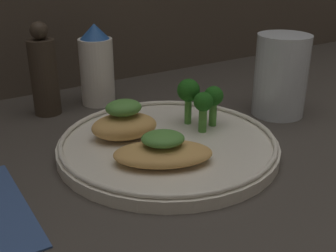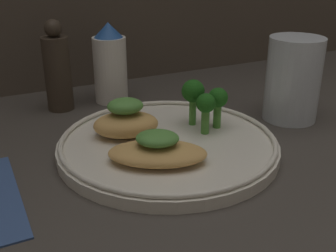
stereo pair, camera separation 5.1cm
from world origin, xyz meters
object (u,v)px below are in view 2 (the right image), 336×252
object	(u,v)px
broccoli_bunch	(204,99)
pepper_grinder	(57,70)
sauce_bottle	(107,65)
plate	(168,144)
drinking_glass	(293,79)

from	to	relation	value
broccoli_bunch	pepper_grinder	world-z (taller)	pepper_grinder
broccoli_bunch	pepper_grinder	bearing A→B (deg)	126.89
sauce_bottle	plate	bearing A→B (deg)	-88.73
pepper_grinder	drinking_glass	world-z (taller)	pepper_grinder
sauce_bottle	pepper_grinder	size ratio (longest dim) A/B	0.92
plate	sauce_bottle	size ratio (longest dim) A/B	2.13
plate	sauce_bottle	world-z (taller)	sauce_bottle
broccoli_bunch	sauce_bottle	xyz separation A→B (cm)	(-6.44, 19.12, 0.69)
sauce_bottle	drinking_glass	bearing A→B (deg)	-41.63
broccoli_bunch	plate	bearing A→B (deg)	-164.73
pepper_grinder	plate	bearing A→B (deg)	-68.04
plate	broccoli_bunch	size ratio (longest dim) A/B	4.31
plate	sauce_bottle	xyz separation A→B (cm)	(-0.46, 20.75, 5.11)
sauce_bottle	drinking_glass	distance (cm)	28.53
broccoli_bunch	sauce_bottle	world-z (taller)	sauce_bottle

